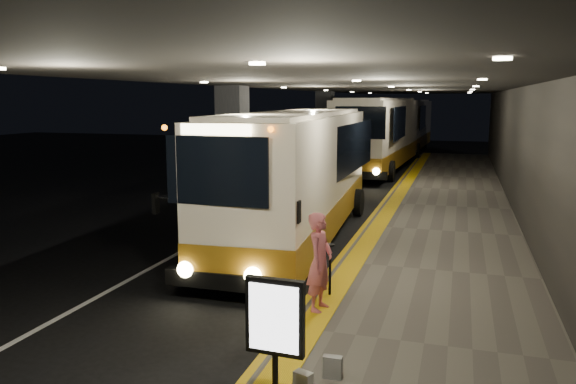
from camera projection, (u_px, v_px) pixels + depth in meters
The scene contains 16 objects.
ground at pixel (228, 269), 13.33m from camera, with size 90.00×90.00×0.00m, color black.
lane_line_white at pixel (237, 221), 18.57m from camera, with size 0.12×50.00×0.01m, color silver.
kerb_stripe_yellow at pixel (362, 230), 17.36m from camera, with size 0.18×50.00×0.01m, color gold.
sidewalk at pixel (442, 233), 16.65m from camera, with size 4.50×50.00×0.15m, color #514C44.
tactile_strip at pixel (378, 226), 17.19m from camera, with size 0.50×50.00×0.01m, color gold.
terminal_wall at pixel (531, 136), 15.52m from camera, with size 0.10×50.00×6.00m, color black.
support_columns at pixel (233, 159), 17.18m from camera, with size 0.80×24.80×4.40m.
canopy at pixel (370, 79), 16.57m from camera, with size 9.00×50.00×0.40m, color black.
coach_main at pixel (299, 181), 15.95m from camera, with size 3.04×11.51×3.56m.
coach_second at pixel (379, 137), 31.26m from camera, with size 3.16×12.65×3.94m.
coach_third at pixel (407, 128), 42.58m from camera, with size 2.92×12.31×3.85m.
passenger_boarding at pixel (320, 262), 10.23m from camera, with size 0.67×0.44×1.83m, color #C95E64.
bag_polka at pixel (333, 367), 7.80m from camera, with size 0.27×0.11×0.32m, color black.
bag_plain at pixel (303, 383), 7.39m from camera, with size 0.24×0.14×0.30m, color #B3B0A8.
info_sign at pixel (275, 320), 7.06m from camera, with size 0.78×0.16×1.64m.
stanchion_post at pixel (330, 270), 11.07m from camera, with size 0.05×0.05×1.03m, color black.
Camera 1 is at (5.16, -11.86, 3.99)m, focal length 35.00 mm.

